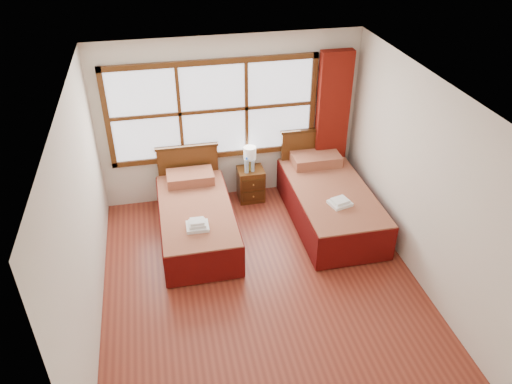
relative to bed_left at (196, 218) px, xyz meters
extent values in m
plane|color=maroon|center=(0.70, -1.20, -0.30)|extent=(4.50, 4.50, 0.00)
plane|color=white|center=(0.70, -1.20, 2.30)|extent=(4.50, 4.50, 0.00)
plane|color=silver|center=(0.70, 1.05, 1.00)|extent=(4.00, 0.00, 4.00)
plane|color=silver|center=(-1.30, -1.20, 1.00)|extent=(0.00, 4.50, 4.50)
plane|color=silver|center=(2.70, -1.20, 1.00)|extent=(0.00, 4.50, 4.50)
cube|color=white|center=(0.45, 1.02, 1.20)|extent=(3.00, 0.02, 1.40)
cube|color=#522D11|center=(0.45, 1.00, 0.46)|extent=(3.16, 0.06, 0.08)
cube|color=#522D11|center=(0.45, 1.00, 1.94)|extent=(3.16, 0.06, 0.08)
cube|color=#522D11|center=(-1.09, 1.00, 1.20)|extent=(0.08, 0.06, 1.56)
cube|color=#522D11|center=(1.99, 1.00, 1.20)|extent=(0.08, 0.06, 1.56)
cube|color=#522D11|center=(-0.05, 1.00, 1.20)|extent=(0.05, 0.05, 1.40)
cube|color=#522D11|center=(0.95, 1.00, 1.20)|extent=(0.05, 0.05, 1.40)
cube|color=#522D11|center=(0.45, 1.00, 1.20)|extent=(3.00, 0.05, 0.05)
cube|color=maroon|center=(2.30, 0.91, 0.87)|extent=(0.50, 0.16, 2.30)
cube|color=#3B210C|center=(0.00, -0.07, -0.16)|extent=(0.89, 1.78, 0.29)
cube|color=maroon|center=(0.00, -0.07, 0.11)|extent=(1.00, 1.97, 0.24)
cube|color=#560B09|center=(-0.50, -0.07, -0.04)|extent=(0.03, 1.97, 0.49)
cube|color=#560B09|center=(0.50, -0.07, -0.04)|extent=(0.03, 1.97, 0.49)
cube|color=#560B09|center=(0.00, -1.05, -0.04)|extent=(1.00, 0.03, 0.49)
cube|color=maroon|center=(0.00, 0.65, 0.31)|extent=(0.70, 0.41, 0.15)
cube|color=#522D11|center=(0.00, 0.94, 0.18)|extent=(0.93, 0.06, 0.97)
cube|color=#3B210C|center=(0.00, 0.94, 0.67)|extent=(0.97, 0.08, 0.04)
cube|color=#3B210C|center=(2.00, -0.07, -0.15)|extent=(0.97, 1.93, 0.31)
cube|color=maroon|center=(2.00, -0.07, 0.14)|extent=(1.08, 2.14, 0.26)
cube|color=#560B09|center=(1.46, -0.07, -0.02)|extent=(0.03, 2.14, 0.54)
cube|color=#560B09|center=(2.54, -0.07, -0.02)|extent=(0.03, 2.14, 0.54)
cube|color=#560B09|center=(2.00, -1.13, -0.02)|extent=(1.08, 0.03, 0.54)
cube|color=maroon|center=(2.00, 0.71, 0.36)|extent=(0.76, 0.44, 0.17)
cube|color=#522D11|center=(2.00, 0.94, 0.22)|extent=(1.01, 0.06, 1.05)
cube|color=#3B210C|center=(2.00, 0.94, 0.76)|extent=(1.05, 0.08, 0.04)
cube|color=#522D11|center=(0.97, 0.80, -0.03)|extent=(0.41, 0.36, 0.54)
cube|color=#3B210C|center=(0.97, 0.61, -0.14)|extent=(0.36, 0.02, 0.16)
cube|color=#3B210C|center=(0.97, 0.61, 0.08)|extent=(0.36, 0.02, 0.16)
sphere|color=#B5873D|center=(0.97, 0.59, -0.14)|extent=(0.03, 0.03, 0.03)
sphere|color=#B5873D|center=(0.97, 0.59, 0.08)|extent=(0.03, 0.03, 0.03)
cube|color=white|center=(-0.03, -0.55, 0.25)|extent=(0.30, 0.26, 0.05)
cube|color=white|center=(-0.03, -0.55, 0.29)|extent=(0.23, 0.20, 0.04)
cube|color=white|center=(-0.03, -0.55, 0.33)|extent=(0.19, 0.16, 0.04)
cube|color=white|center=(1.98, -0.48, 0.30)|extent=(0.34, 0.31, 0.04)
cube|color=white|center=(1.98, -0.48, 0.34)|extent=(0.26, 0.24, 0.04)
cylinder|color=#B39739|center=(0.96, 0.83, 0.25)|extent=(0.12, 0.12, 0.02)
cylinder|color=#B39739|center=(0.96, 0.83, 0.34)|extent=(0.03, 0.03, 0.16)
cylinder|color=white|center=(0.96, 0.83, 0.52)|extent=(0.20, 0.20, 0.20)
cylinder|color=#A8C6D8|center=(0.89, 0.73, 0.35)|extent=(0.07, 0.07, 0.23)
cylinder|color=blue|center=(0.89, 0.73, 0.48)|extent=(0.03, 0.03, 0.03)
cylinder|color=#A8C6D8|center=(0.99, 0.75, 0.34)|extent=(0.06, 0.06, 0.19)
cylinder|color=blue|center=(0.99, 0.75, 0.45)|extent=(0.03, 0.03, 0.03)
camera|label=1|loc=(-0.38, -5.88, 4.17)|focal=35.00mm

